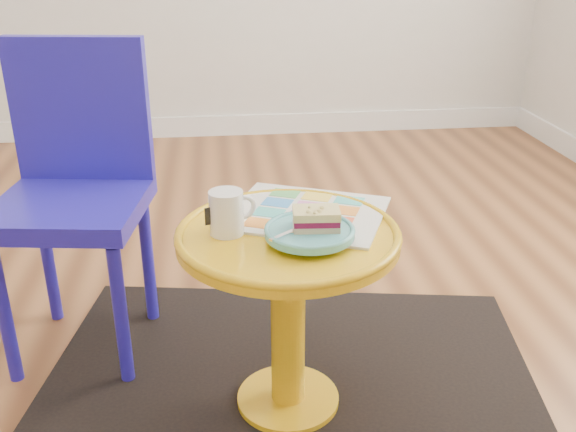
{
  "coord_description": "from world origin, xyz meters",
  "views": [
    {
      "loc": [
        0.1,
        -1.75,
        1.09
      ],
      "look_at": [
        0.25,
        -0.45,
        0.52
      ],
      "focal_mm": 40.0,
      "sensor_mm": 36.0,
      "label": 1
    }
  ],
  "objects": [
    {
      "name": "rug",
      "position": [
        0.25,
        -0.45,
        0.0
      ],
      "size": [
        1.47,
        1.3,
        0.01
      ],
      "primitive_type": "cube",
      "rotation": [
        0.0,
        0.0,
        -0.17
      ],
      "color": "black",
      "rests_on": "ground"
    },
    {
      "name": "mug",
      "position": [
        0.12,
        -0.44,
        0.53
      ],
      "size": [
        0.11,
        0.08,
        0.1
      ],
      "rotation": [
        0.0,
        0.0,
        0.37
      ],
      "color": "silver",
      "rests_on": "side_table"
    },
    {
      "name": "fork",
      "position": [
        0.27,
        -0.5,
        0.51
      ],
      "size": [
        0.12,
        0.1,
        0.0
      ],
      "rotation": [
        0.0,
        0.0,
        -0.9
      ],
      "color": "silver",
      "rests_on": "plate"
    },
    {
      "name": "plate",
      "position": [
        0.3,
        -0.5,
        0.5
      ],
      "size": [
        0.2,
        0.2,
        0.02
      ],
      "color": "#53ABB0",
      "rests_on": "newspaper"
    },
    {
      "name": "newspaper",
      "position": [
        0.31,
        -0.35,
        0.48
      ],
      "size": [
        0.45,
        0.42,
        0.01
      ],
      "primitive_type": "cube",
      "rotation": [
        0.0,
        0.0,
        -0.41
      ],
      "color": "silver",
      "rests_on": "side_table"
    },
    {
      "name": "cake_slice",
      "position": [
        0.31,
        -0.49,
        0.53
      ],
      "size": [
        0.11,
        0.07,
        0.04
      ],
      "rotation": [
        0.0,
        0.0,
        -0.08
      ],
      "color": "#D3BC8C",
      "rests_on": "plate"
    },
    {
      "name": "floor",
      "position": [
        0.0,
        0.0,
        0.0
      ],
      "size": [
        4.0,
        4.0,
        0.0
      ],
      "primitive_type": "plane",
      "color": "brown",
      "rests_on": "ground"
    },
    {
      "name": "chair",
      "position": [
        -0.28,
        -0.07,
        0.49
      ],
      "size": [
        0.43,
        0.43,
        0.85
      ],
      "rotation": [
        0.0,
        0.0,
        -0.14
      ],
      "color": "#221AAC",
      "rests_on": "ground"
    },
    {
      "name": "side_table",
      "position": [
        0.25,
        -0.45,
        0.35
      ],
      "size": [
        0.51,
        0.51,
        0.48
      ],
      "color": "gold",
      "rests_on": "ground"
    }
  ]
}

